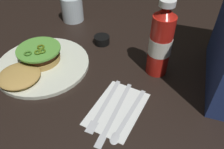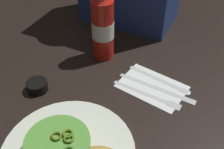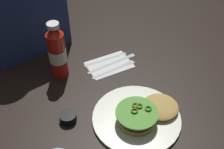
# 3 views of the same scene
# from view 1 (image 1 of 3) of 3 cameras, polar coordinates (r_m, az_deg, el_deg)

# --- Properties ---
(ground_plane) EXTENTS (3.00, 3.00, 0.00)m
(ground_plane) POSITION_cam_1_polar(r_m,az_deg,el_deg) (0.81, -8.08, 6.80)
(ground_plane) COLOR black
(dinner_plate) EXTENTS (0.30, 0.30, 0.01)m
(dinner_plate) POSITION_cam_1_polar(r_m,az_deg,el_deg) (0.75, -17.27, 2.47)
(dinner_plate) COLOR silver
(dinner_plate) RESTS_ON ground_plane
(burger_sandwich) EXTENTS (0.23, 0.14, 0.05)m
(burger_sandwich) POSITION_cam_1_polar(r_m,az_deg,el_deg) (0.73, -19.71, 3.11)
(burger_sandwich) COLOR #B38B46
(burger_sandwich) RESTS_ON dinner_plate
(ketchup_bottle) EXTENTS (0.07, 0.07, 0.23)m
(ketchup_bottle) POSITION_cam_1_polar(r_m,az_deg,el_deg) (0.65, 12.37, 8.09)
(ketchup_bottle) COLOR red
(ketchup_bottle) RESTS_ON ground_plane
(water_glass) EXTENTS (0.09, 0.09, 0.10)m
(water_glass) POSITION_cam_1_polar(r_m,az_deg,el_deg) (0.97, -10.19, 16.30)
(water_glass) COLOR silver
(water_glass) RESTS_ON ground_plane
(condiment_cup) EXTENTS (0.06, 0.06, 0.03)m
(condiment_cup) POSITION_cam_1_polar(r_m,az_deg,el_deg) (0.82, -2.64, 8.87)
(condiment_cup) COLOR black
(condiment_cup) RESTS_ON ground_plane
(napkin) EXTENTS (0.19, 0.15, 0.00)m
(napkin) POSITION_cam_1_polar(r_m,az_deg,el_deg) (0.60, 1.36, -8.74)
(napkin) COLOR white
(napkin) RESTS_ON ground_plane
(fork_utensil) EXTENTS (0.20, 0.03, 0.00)m
(fork_utensil) POSITION_cam_1_polar(r_m,az_deg,el_deg) (0.59, -2.49, -8.59)
(fork_utensil) COLOR silver
(fork_utensil) RESTS_ON napkin
(butter_knife) EXTENTS (0.22, 0.03, 0.00)m
(butter_knife) POSITION_cam_1_polar(r_m,az_deg,el_deg) (0.58, 0.34, -10.48)
(butter_knife) COLOR silver
(butter_knife) RESTS_ON napkin
(spoon_utensil) EXTENTS (0.19, 0.05, 0.00)m
(spoon_utensil) POSITION_cam_1_polar(r_m,az_deg,el_deg) (0.57, 3.26, -11.86)
(spoon_utensil) COLOR silver
(spoon_utensil) RESTS_ON napkin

